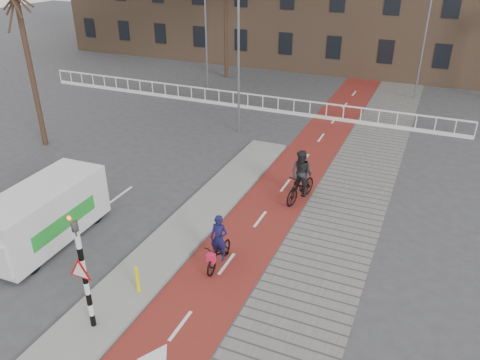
% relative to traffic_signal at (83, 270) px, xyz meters
% --- Properties ---
extents(ground, '(120.00, 120.00, 0.00)m').
position_rel_traffic_signal_xyz_m(ground, '(0.60, 2.02, -1.99)').
color(ground, '#38383A').
rests_on(ground, ground).
extents(bike_lane, '(2.50, 60.00, 0.01)m').
position_rel_traffic_signal_xyz_m(bike_lane, '(2.10, 12.02, -1.98)').
color(bike_lane, maroon).
rests_on(bike_lane, ground).
extents(sidewalk, '(3.00, 60.00, 0.01)m').
position_rel_traffic_signal_xyz_m(sidewalk, '(4.90, 12.02, -1.98)').
color(sidewalk, slate).
rests_on(sidewalk, ground).
extents(curb_island, '(1.80, 16.00, 0.12)m').
position_rel_traffic_signal_xyz_m(curb_island, '(-0.10, 6.02, -1.93)').
color(curb_island, gray).
rests_on(curb_island, ground).
extents(traffic_signal, '(0.80, 0.80, 3.68)m').
position_rel_traffic_signal_xyz_m(traffic_signal, '(0.00, 0.00, 0.00)').
color(traffic_signal, black).
rests_on(traffic_signal, curb_island).
extents(bollard, '(0.12, 0.12, 0.85)m').
position_rel_traffic_signal_xyz_m(bollard, '(0.32, 1.67, -1.45)').
color(bollard, yellow).
rests_on(bollard, curb_island).
extents(cyclist_near, '(0.64, 1.74, 1.82)m').
position_rel_traffic_signal_xyz_m(cyclist_near, '(1.91, 3.88, -1.37)').
color(cyclist_near, black).
rests_on(cyclist_near, bike_lane).
extents(cyclist_far, '(1.08, 2.10, 2.15)m').
position_rel_traffic_signal_xyz_m(cyclist_far, '(3.05, 9.02, -1.09)').
color(cyclist_far, black).
rests_on(cyclist_far, bike_lane).
extents(van, '(2.04, 4.77, 2.03)m').
position_rel_traffic_signal_xyz_m(van, '(-4.22, 2.77, -0.92)').
color(van, silver).
rests_on(van, ground).
extents(railing, '(28.00, 0.10, 0.99)m').
position_rel_traffic_signal_xyz_m(railing, '(-4.40, 19.02, -1.68)').
color(railing, silver).
rests_on(railing, ground).
extents(tree_left, '(0.26, 0.26, 8.17)m').
position_rel_traffic_signal_xyz_m(tree_left, '(-10.78, 9.48, 2.10)').
color(tree_left, black).
rests_on(tree_left, ground).
extents(tree_mid, '(0.28, 0.28, 8.47)m').
position_rel_traffic_signal_xyz_m(tree_mid, '(-7.84, 25.42, 2.24)').
color(tree_mid, black).
rests_on(tree_mid, ground).
extents(streetlight_near, '(0.12, 0.12, 8.05)m').
position_rel_traffic_signal_xyz_m(streetlight_near, '(-2.27, 15.02, 2.04)').
color(streetlight_near, slate).
rests_on(streetlight_near, ground).
extents(streetlight_left, '(0.12, 0.12, 8.18)m').
position_rel_traffic_signal_xyz_m(streetlight_left, '(-7.83, 22.20, 2.10)').
color(streetlight_left, slate).
rests_on(streetlight_left, ground).
extents(streetlight_right, '(0.12, 0.12, 7.12)m').
position_rel_traffic_signal_xyz_m(streetlight_right, '(6.03, 25.35, 1.57)').
color(streetlight_right, slate).
rests_on(streetlight_right, ground).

